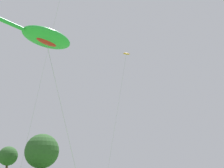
{
  "coord_description": "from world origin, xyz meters",
  "views": [
    {
      "loc": [
        -9.62,
        -0.49,
        1.56
      ],
      "look_at": [
        -0.41,
        9.23,
        6.26
      ],
      "focal_mm": 42.62,
      "sensor_mm": 36.0,
      "label": 1
    }
  ],
  "objects_px": {
    "big_show_kite": "(45,37)",
    "small_kite_streamer_purple": "(126,57)",
    "tree_shrub_far": "(8,156)",
    "tree_broad_distant": "(42,151)"
  },
  "relations": [
    {
      "from": "big_show_kite",
      "to": "small_kite_streamer_purple",
      "type": "distance_m",
      "value": 13.05
    },
    {
      "from": "big_show_kite",
      "to": "tree_broad_distant",
      "type": "relative_size",
      "value": 1.05
    },
    {
      "from": "big_show_kite",
      "to": "small_kite_streamer_purple",
      "type": "relative_size",
      "value": 0.75
    },
    {
      "from": "big_show_kite",
      "to": "tree_shrub_far",
      "type": "xyz_separation_m",
      "value": [
        19.35,
        49.97,
        -4.67
      ]
    },
    {
      "from": "tree_shrub_far",
      "to": "tree_broad_distant",
      "type": "xyz_separation_m",
      "value": [
        3.04,
        -10.68,
        0.68
      ]
    },
    {
      "from": "tree_broad_distant",
      "to": "tree_shrub_far",
      "type": "bearing_deg",
      "value": 105.9
    },
    {
      "from": "tree_shrub_far",
      "to": "tree_broad_distant",
      "type": "distance_m",
      "value": 11.12
    },
    {
      "from": "small_kite_streamer_purple",
      "to": "tree_broad_distant",
      "type": "bearing_deg",
      "value": 99.69
    },
    {
      "from": "big_show_kite",
      "to": "tree_broad_distant",
      "type": "distance_m",
      "value": 45.4
    },
    {
      "from": "big_show_kite",
      "to": "tree_broad_distant",
      "type": "xyz_separation_m",
      "value": [
        22.39,
        39.29,
        -4.0
      ]
    }
  ]
}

